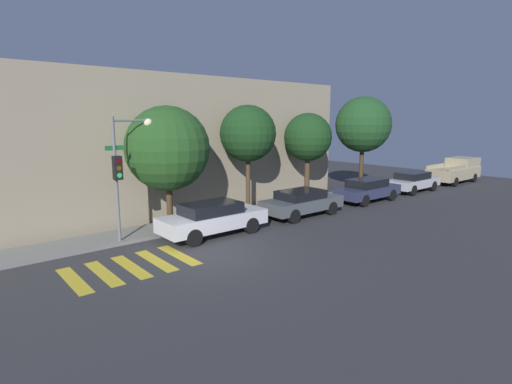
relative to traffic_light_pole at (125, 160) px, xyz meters
name	(u,v)px	position (x,y,z in m)	size (l,w,h in m)	color
ground_plane	(211,256)	(1.66, -3.37, -3.31)	(60.00, 60.00, 0.00)	#333335
sidewalk	(158,230)	(1.66, 0.81, -3.24)	(26.00, 1.96, 0.14)	slate
building_row	(116,147)	(1.66, 5.19, 0.19)	(26.00, 6.00, 7.00)	gray
crosswalk	(131,267)	(-1.02, -2.57, -3.31)	(4.06, 2.60, 0.00)	gold
traffic_light_pole	(125,160)	(0.00, 0.00, 0.00)	(1.96, 0.56, 4.96)	slate
sedan_near_corner	(213,218)	(3.14, -1.27, -2.55)	(4.63, 1.77, 1.43)	silver
sedan_middle	(302,202)	(8.54, -1.27, -2.58)	(4.44, 1.82, 1.34)	#4C5156
sedan_far_end	(368,189)	(14.20, -1.27, -2.57)	(4.47, 1.75, 1.39)	#2D3351
sedan_tail_of_row	(413,181)	(19.40, -1.27, -2.58)	(4.33, 1.75, 1.36)	#B7BABF
pickup_truck	(456,170)	(25.82, -1.27, -2.37)	(5.29, 1.98, 1.89)	tan
tree_near_corner	(167,149)	(2.24, 0.80, 0.29)	(3.68, 3.68, 5.45)	#42301E
tree_midblock	(248,134)	(6.71, 0.80, 0.83)	(2.84, 2.84, 5.58)	#4C3823
tree_far_end	(308,138)	(11.13, 0.80, 0.52)	(2.75, 2.75, 5.24)	#4C3823
tree_behind_truck	(363,125)	(16.38, 0.80, 1.21)	(3.61, 3.61, 6.34)	#42301E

